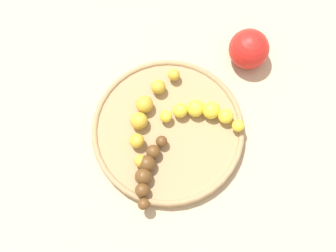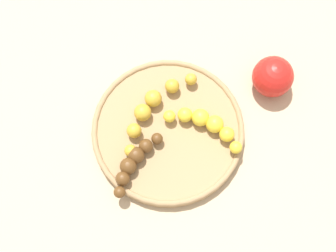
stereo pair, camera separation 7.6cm
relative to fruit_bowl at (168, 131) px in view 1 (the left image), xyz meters
The scene contains 6 objects.
ground_plane 0.01m from the fruit_bowl, ahead, with size 2.40×2.40×0.00m, color tan.
fruit_bowl is the anchor object (origin of this frame).
banana_yellow 0.07m from the fruit_bowl, 68.01° to the left, with size 0.12×0.09×0.03m.
banana_spotted 0.05m from the fruit_bowl, 169.44° to the right, with size 0.10×0.17×0.03m.
banana_overripe 0.08m from the fruit_bowl, 69.35° to the right, with size 0.07×0.11×0.03m.
apple_red 0.20m from the fruit_bowl, 89.20° to the left, with size 0.07×0.07×0.07m, color red.
Camera 1 is at (0.17, -0.17, 0.76)m, focal length 49.03 mm.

